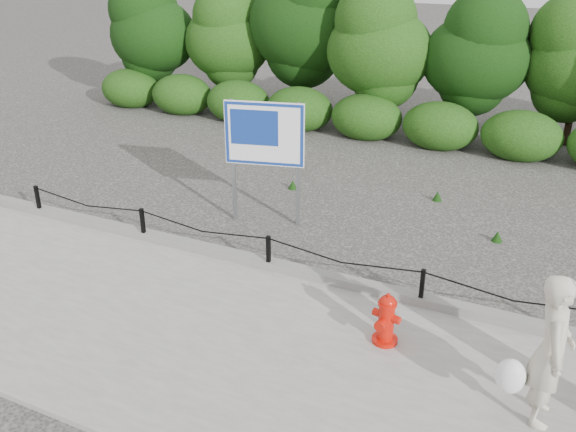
# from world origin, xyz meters

# --- Properties ---
(ground) EXTENTS (90.00, 90.00, 0.00)m
(ground) POSITION_xyz_m (0.00, 0.00, 0.00)
(ground) COLOR #2D2B28
(ground) RESTS_ON ground
(sidewalk) EXTENTS (14.00, 4.00, 0.08)m
(sidewalk) POSITION_xyz_m (0.00, -2.00, 0.04)
(sidewalk) COLOR gray
(sidewalk) RESTS_ON ground
(curb) EXTENTS (14.00, 0.22, 0.14)m
(curb) POSITION_xyz_m (0.00, 0.05, 0.15)
(curb) COLOR slate
(curb) RESTS_ON sidewalk
(chain_barrier) EXTENTS (10.06, 0.06, 0.60)m
(chain_barrier) POSITION_xyz_m (0.00, 0.00, 0.46)
(chain_barrier) COLOR black
(chain_barrier) RESTS_ON sidewalk
(treeline) EXTENTS (20.35, 3.92, 4.93)m
(treeline) POSITION_xyz_m (0.89, 8.95, 2.58)
(treeline) COLOR black
(treeline) RESTS_ON ground
(fire_hydrant) EXTENTS (0.41, 0.42, 0.74)m
(fire_hydrant) POSITION_xyz_m (2.29, -1.08, 0.43)
(fire_hydrant) COLOR red
(fire_hydrant) RESTS_ON sidewalk
(pedestrian) EXTENTS (0.76, 0.70, 1.81)m
(pedestrian) POSITION_xyz_m (4.25, -1.69, 0.96)
(pedestrian) COLOR beige
(pedestrian) RESTS_ON sidewalk
(advertising_sign) EXTENTS (1.44, 0.44, 2.36)m
(advertising_sign) POSITION_xyz_m (-0.94, 1.71, 1.66)
(advertising_sign) COLOR slate
(advertising_sign) RESTS_ON ground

